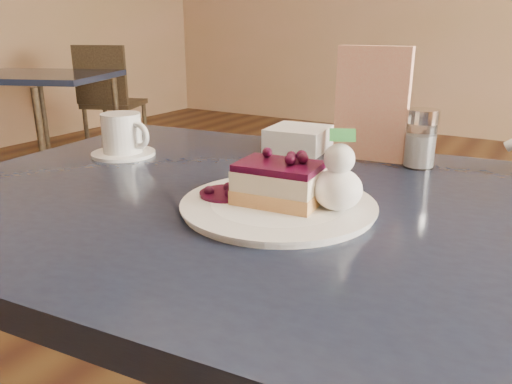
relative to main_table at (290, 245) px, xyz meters
The scene contains 10 objects.
main_table is the anchor object (origin of this frame).
dessert_plate 0.11m from the main_table, 84.14° to the right, with size 0.31×0.31×0.01m, color white.
cheesecake_slice 0.14m from the main_table, 84.14° to the right, with size 0.14×0.11×0.07m.
whipped_cream 0.17m from the main_table, 19.33° to the right, with size 0.08×0.08×0.07m.
berry_sauce 0.15m from the main_table, 141.23° to the right, with size 0.09×0.09×0.01m, color #3E0828.
coffee_set 0.50m from the main_table, behind, with size 0.15×0.15×0.10m.
menu_card 0.40m from the main_table, 86.52° to the left, with size 0.16×0.03×0.25m, color #FCEEBB.
sugar_shaker 0.38m from the main_table, 67.44° to the left, with size 0.07×0.07×0.12m.
napkin_stack 0.38m from the main_table, 114.82° to the left, with size 0.13×0.13×0.06m, color white.
bg_table_far_left 3.46m from the main_table, 151.24° to the left, with size 1.29×1.92×1.27m.
Camera 1 is at (0.56, -0.59, 1.12)m, focal length 35.00 mm.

